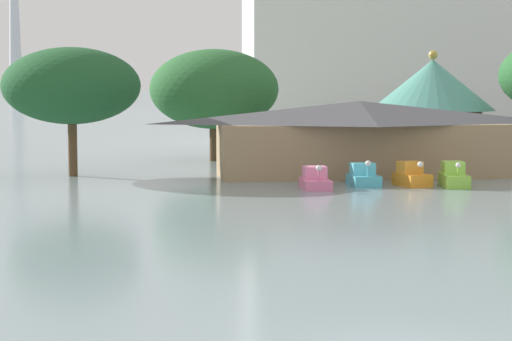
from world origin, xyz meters
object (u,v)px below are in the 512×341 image
Objects in this scene: pedal_boat_cyan at (363,177)px; pedal_boat_lime at (454,177)px; boathouse at (359,137)px; background_building_block at (378,6)px; shoreline_tree_tall_left at (72,86)px; shoreline_tree_mid at (214,89)px; green_roof_pavilion at (432,105)px; pedal_boat_orange at (412,176)px; pedal_boat_pink at (315,180)px.

pedal_boat_lime is (5.30, -0.91, 0.04)m from pedal_boat_cyan.
boathouse is (1.14, 6.22, 2.06)m from pedal_boat_cyan.
background_building_block is at bearing 179.64° from pedal_boat_lime.
shoreline_tree_tall_left is 0.89× the size of shoreline_tree_mid.
background_building_block is (2.42, 27.45, 9.93)m from green_roof_pavilion.
green_roof_pavilion reaches higher than pedal_boat_lime.
pedal_boat_orange is 0.26× the size of shoreline_tree_mid.
shoreline_tree_mid is (-13.02, 19.75, 5.12)m from pedal_boat_lime.
shoreline_tree_tall_left is 14.91m from shoreline_tree_mid.
shoreline_tree_mid is at bearing -160.41° from pedal_boat_cyan.
pedal_boat_cyan is 46.54m from background_building_block.
pedal_boat_lime is 24.21m from shoreline_tree_mid.
green_roof_pavilion reaches higher than shoreline_tree_tall_left.
pedal_boat_orange is 0.13× the size of boathouse.
shoreline_tree_mid is at bearing 125.09° from boathouse.
pedal_boat_cyan is at bearing -109.30° from pedal_boat_orange.
boathouse is 2.09× the size of green_roof_pavilion.
background_building_block is at bearing 51.50° from shoreline_tree_mid.
shoreline_tree_tall_left is at bearing -116.58° from pedal_boat_cyan.
boathouse is (-1.76, 6.48, 2.03)m from pedal_boat_orange.
shoreline_tree_tall_left is (-23.16, 8.81, 5.40)m from pedal_boat_lime.
green_roof_pavilion reaches higher than pedal_boat_orange.
pedal_boat_pink is at bearing -81.61° from pedal_boat_lime.
shoreline_tree_mid is at bearing -165.14° from pedal_boat_orange.
shoreline_tree_tall_left is at bearing -103.21° from pedal_boat_lime.
pedal_boat_orange is at bearing -111.24° from green_roof_pavilion.
green_roof_pavilion reaches higher than pedal_boat_pink.
pedal_boat_orange is at bearing -74.79° from boathouse.
pedal_boat_pink is at bearing -74.52° from pedal_boat_cyan.
background_building_block reaches higher than pedal_boat_orange.
shoreline_tree_tall_left is at bearing -132.80° from shoreline_tree_mid.
pedal_boat_lime is at bearing 77.54° from pedal_boat_cyan.
pedal_boat_pink is 0.28× the size of shoreline_tree_mid.
pedal_boat_orange is at bearing 97.90° from pedal_boat_pink.
background_building_block reaches higher than pedal_boat_cyan.
pedal_boat_orange is (2.90, -0.26, 0.03)m from pedal_boat_cyan.
boathouse is 0.70× the size of background_building_block.
pedal_boat_cyan is 0.26× the size of shoreline_tree_tall_left.
shoreline_tree_mid reaches higher than boathouse.
green_roof_pavilion is at bearing 174.83° from pedal_boat_lime.
pedal_boat_cyan is at bearing -100.36° from boathouse.
green_roof_pavilion is (7.88, 9.26, 1.86)m from boathouse.
background_building_block is (6.14, 43.84, 13.81)m from pedal_boat_lime.
shoreline_tree_mid is at bearing 168.66° from green_roof_pavilion.
background_building_block is at bearing 74.33° from boathouse.
pedal_boat_orange is 17.33m from green_roof_pavilion.
shoreline_tree_mid reaches higher than shoreline_tree_tall_left.
background_building_block is (8.53, 43.19, 13.82)m from pedal_boat_orange.
background_building_block is at bearing 154.59° from pedal_boat_orange.
pedal_boat_pink is 6.06m from pedal_boat_orange.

